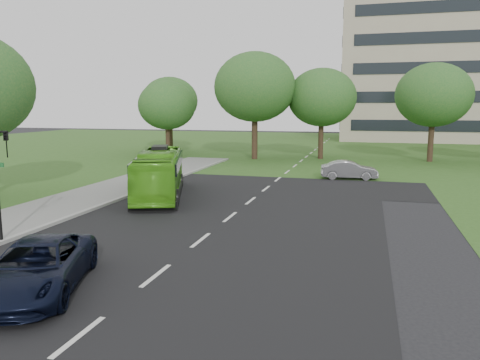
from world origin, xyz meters
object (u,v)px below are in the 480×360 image
Objects in this scene: tree_park_a at (167,105)px; tree_park_c at (322,98)px; tree_park_d at (434,95)px; suv at (36,267)px; tree_park_b at (255,87)px; office_building at (479,58)px; tree_park_f at (170,101)px; bus at (159,173)px; sedan at (349,170)px.

tree_park_c is at bearing 8.28° from tree_park_a.
tree_park_d is 39.75m from suv.
tree_park_a is 0.75× the size of tree_park_b.
office_building reaches higher than tree_park_c.
tree_park_f is (-11.25, 5.15, -1.23)m from tree_park_b.
tree_park_f reaches higher than tree_park_a.
bus is at bearing 81.42° from suv.
tree_park_a is 0.85× the size of tree_park_d.
office_building is 51.18m from tree_park_a.
tree_park_f is at bearing 45.96° from sedan.
tree_park_d is at bearing 7.59° from tree_park_b.
office_building reaches higher than bus.
sedan is at bearing 22.06° from bus.
suv is (-24.63, -69.96, -11.78)m from office_building.
tree_park_a is 0.88× the size of tree_park_c.
tree_park_c is 1.04× the size of tree_park_f.
tree_park_b reaches higher than suv.
tree_park_d is at bearing 48.49° from suv.
tree_park_d reaches higher than bus.
tree_park_f reaches higher than suv.
tree_park_d reaches higher than sedan.
tree_park_b is at bearing 1.46° from tree_park_a.
tree_park_c is (15.49, 2.25, 0.75)m from tree_park_a.
bus is (-17.31, -22.51, -4.88)m from tree_park_d.
tree_park_d is 0.96× the size of bus.
tree_park_f is (-17.53, 3.13, -0.24)m from tree_park_c.
tree_park_a is (-35.87, -35.78, -7.21)m from office_building.
tree_park_b is 21.11m from bus.
office_building is 44.78m from tree_park_b.
bus reaches higher than suv.
sedan is (-6.92, -13.05, -5.56)m from tree_park_d.
tree_park_f is 26.78m from sedan.
tree_park_a is 36.26m from suv.
tree_park_f is 0.89× the size of bus.
tree_park_d is 2.30× the size of sedan.
tree_park_c is at bearing -10.12° from tree_park_f.
tree_park_b is 1.14× the size of tree_park_d.
tree_park_d is at bearing 5.41° from tree_park_a.
tree_park_a is 22.13m from bus.
tree_park_c is 1.72× the size of suv.
tree_park_b reaches higher than bus.
tree_park_f is at bearing 92.09° from bus.
tree_park_d is (25.73, 2.44, 0.92)m from tree_park_a.
tree_park_a is at bearing 92.50° from bus.
tree_park_d reaches higher than suv.
tree_park_a reaches higher than bus.
tree_park_d is 1.77× the size of suv.
office_building is at bearing 50.69° from suv.
office_building is 49.06m from tree_park_f.
office_building is 4.19× the size of bus.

